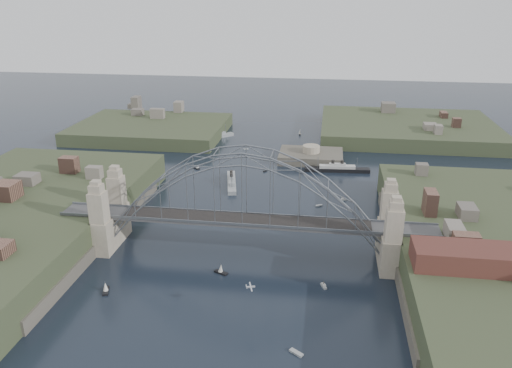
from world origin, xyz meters
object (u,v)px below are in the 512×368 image
object	(u,v)px
naval_cruiser_near	(232,182)
naval_cruiser_far	(215,136)
bridge	(244,203)
ocean_liner	(337,169)
wharf_shed	(469,258)
fort_island	(311,161)

from	to	relation	value
naval_cruiser_near	naval_cruiser_far	xyz separation A→B (m)	(-16.32, 50.72, -0.00)
bridge	ocean_liner	size ratio (longest dim) A/B	3.92
bridge	wharf_shed	distance (m)	46.23
naval_cruiser_near	bridge	bearing A→B (deg)	-75.33
fort_island	naval_cruiser_far	xyz separation A→B (m)	(-39.48, 23.34, 1.20)
bridge	naval_cruiser_near	world-z (taller)	bridge
naval_cruiser_far	ocean_liner	world-z (taller)	naval_cruiser_far
fort_island	ocean_liner	bearing A→B (deg)	-49.18
fort_island	wharf_shed	world-z (taller)	wharf_shed
bridge	naval_cruiser_far	bearing A→B (deg)	106.41
wharf_shed	naval_cruiser_far	world-z (taller)	wharf_shed
bridge	wharf_shed	bearing A→B (deg)	-17.65
fort_island	naval_cruiser_near	xyz separation A→B (m)	(-23.16, -27.38, 1.20)
naval_cruiser_near	ocean_liner	world-z (taller)	naval_cruiser_near
fort_island	wharf_shed	xyz separation A→B (m)	(32.00, -84.00, 10.34)
wharf_shed	naval_cruiser_near	xyz separation A→B (m)	(-55.16, 56.62, -9.14)
fort_island	ocean_liner	size ratio (longest dim) A/B	1.03
bridge	ocean_liner	bearing A→B (deg)	70.45
fort_island	wharf_shed	distance (m)	90.48
naval_cruiser_near	ocean_liner	bearing A→B (deg)	27.53
wharf_shed	naval_cruiser_far	size ratio (longest dim) A/B	1.49
wharf_shed	ocean_liner	xyz separation A→B (m)	(-22.89, 73.45, -9.19)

